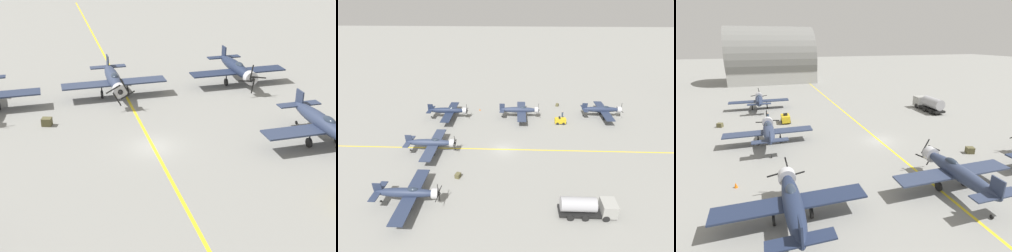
{
  "view_description": "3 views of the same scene",
  "coord_description": "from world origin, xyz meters",
  "views": [
    {
      "loc": [
        8.72,
        37.22,
        19.41
      ],
      "look_at": [
        -1.49,
        -0.36,
        1.77
      ],
      "focal_mm": 50.0,
      "sensor_mm": 36.0,
      "label": 1
    },
    {
      "loc": [
        44.82,
        2.16,
        28.78
      ],
      "look_at": [
        -6.03,
        0.2,
        2.21
      ],
      "focal_mm": 28.0,
      "sensor_mm": 36.0,
      "label": 2
    },
    {
      "loc": [
        -15.66,
        -32.13,
        13.86
      ],
      "look_at": [
        -6.52,
        -3.44,
        3.98
      ],
      "focal_mm": 28.0,
      "sensor_mm": 36.0,
      "label": 3
    }
  ],
  "objects": [
    {
      "name": "airplane_near_center",
      "position": [
        1.28,
        -14.13,
        2.01
      ],
      "size": [
        12.0,
        9.98,
        3.65
      ],
      "rotation": [
        0.0,
        0.0,
        -0.3
      ],
      "color": "#2D3751",
      "rests_on": "ground"
    },
    {
      "name": "airplane_mid_left",
      "position": [
        -15.22,
        3.39,
        2.01
      ],
      "size": [
        12.0,
        9.98,
        3.8
      ],
      "rotation": [
        0.0,
        0.0,
        0.31
      ],
      "color": "#2A344E",
      "rests_on": "ground"
    },
    {
      "name": "ground_plane",
      "position": [
        0.0,
        0.0,
        0.0
      ],
      "size": [
        400.0,
        400.0,
        0.0
      ],
      "primitive_type": "plane",
      "color": "gray"
    },
    {
      "name": "traffic_cone",
      "position": [
        -18.95,
        -7.28,
        0.28
      ],
      "size": [
        0.36,
        0.36,
        0.55
      ],
      "primitive_type": "cone",
      "color": "orange",
      "rests_on": "ground"
    },
    {
      "name": "supply_crate_mid_lane",
      "position": [
        9.22,
        -7.49,
        0.4
      ],
      "size": [
        1.16,
        1.06,
        0.8
      ],
      "primitive_type": "cube",
      "rotation": [
        0.0,
        0.0,
        -0.31
      ],
      "color": "brown",
      "rests_on": "ground"
    },
    {
      "name": "taxiway_stripe",
      "position": [
        0.0,
        0.0,
        0.0
      ],
      "size": [
        0.3,
        160.0,
        0.01
      ],
      "primitive_type": "cube",
      "color": "yellow",
      "rests_on": "ground"
    },
    {
      "name": "airplane_near_left",
      "position": [
        -14.2,
        -14.41,
        2.01
      ],
      "size": [
        12.0,
        9.98,
        3.79
      ],
      "rotation": [
        0.0,
        0.0,
        -0.06
      ],
      "color": "#1E2842",
      "rests_on": "ground"
    }
  ]
}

